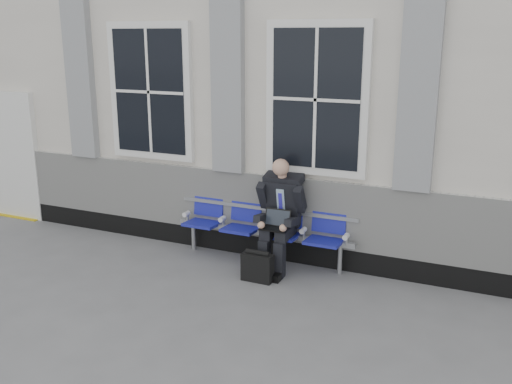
% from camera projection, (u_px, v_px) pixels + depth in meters
% --- Properties ---
extents(ground, '(70.00, 70.00, 0.00)m').
position_uv_depth(ground, '(244.00, 304.00, 6.66)').
color(ground, slate).
rests_on(ground, ground).
extents(station_building, '(14.40, 4.40, 4.49)m').
position_uv_depth(station_building, '(334.00, 88.00, 9.14)').
color(station_building, silver).
rests_on(station_building, ground).
extents(bench, '(2.60, 0.47, 0.91)m').
position_uv_depth(bench, '(263.00, 223.00, 7.81)').
color(bench, '#9EA0A3').
rests_on(bench, ground).
extents(businessman, '(0.62, 0.84, 1.50)m').
position_uv_depth(businessman, '(280.00, 211.00, 7.50)').
color(businessman, black).
rests_on(businessman, ground).
extents(briefcase, '(0.40, 0.17, 0.41)m').
position_uv_depth(briefcase, '(257.00, 267.00, 7.25)').
color(briefcase, black).
rests_on(briefcase, ground).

